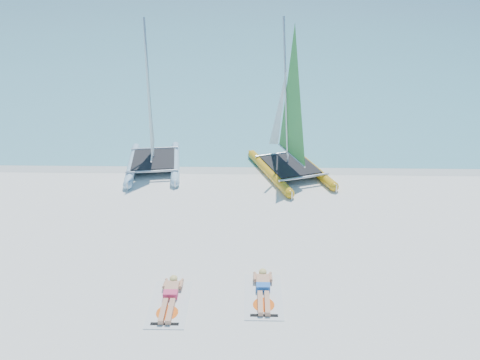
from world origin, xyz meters
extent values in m
plane|color=white|center=(0.00, 0.00, 0.00)|extent=(140.00, 140.00, 0.00)
cube|color=#6FA7BA|center=(0.00, 63.00, 0.01)|extent=(140.00, 115.00, 0.01)
cube|color=beige|center=(0.00, 5.50, 0.00)|extent=(140.00, 1.40, 0.01)
cylinder|color=#ADCEE3|center=(-5.10, 5.31, 0.18)|extent=(0.92, 4.08, 0.36)
cone|color=#ADCEE3|center=(-5.41, 7.53, 0.18)|extent=(0.41, 0.56, 0.34)
cylinder|color=#ADCEE3|center=(-3.30, 5.56, 0.18)|extent=(0.92, 4.08, 0.36)
cone|color=#ADCEE3|center=(-3.61, 7.78, 0.18)|extent=(0.41, 0.56, 0.34)
cube|color=black|center=(-4.20, 5.43, 0.39)|extent=(2.04, 2.46, 0.03)
cylinder|color=silver|center=(-4.30, 6.16, 3.18)|extent=(0.23, 1.07, 5.60)
cylinder|color=gold|center=(0.70, 4.62, 0.18)|extent=(1.75, 4.02, 0.37)
cone|color=gold|center=(-0.07, 6.77, 0.18)|extent=(0.51, 0.62, 0.35)
cylinder|color=gold|center=(2.44, 5.25, 0.18)|extent=(1.75, 4.02, 0.37)
cone|color=gold|center=(1.67, 7.40, 0.18)|extent=(0.51, 0.62, 0.35)
cube|color=black|center=(1.57, 4.94, 0.39)|extent=(2.45, 2.75, 0.03)
cylinder|color=silver|center=(1.32, 5.64, 3.24)|extent=(0.45, 1.05, 5.71)
cube|color=white|center=(-2.17, -3.31, 0.01)|extent=(1.00, 1.85, 0.02)
cube|color=tan|center=(-2.17, -2.88, 0.12)|extent=(0.36, 0.55, 0.17)
cube|color=#E63663|center=(-2.17, -3.08, 0.12)|extent=(0.37, 0.22, 0.17)
cube|color=tan|center=(-2.17, -3.68, 0.09)|extent=(0.31, 0.85, 0.13)
sphere|color=tan|center=(-2.17, -2.51, 0.16)|extent=(0.21, 0.21, 0.21)
ellipsoid|color=#E4C86B|center=(-2.17, -2.50, 0.20)|extent=(0.22, 0.24, 0.15)
cube|color=white|center=(0.27, -2.96, 0.01)|extent=(1.00, 1.85, 0.02)
cube|color=tan|center=(0.27, -2.53, 0.12)|extent=(0.36, 0.55, 0.17)
cube|color=blue|center=(0.27, -2.73, 0.12)|extent=(0.37, 0.22, 0.17)
cube|color=tan|center=(0.27, -3.33, 0.09)|extent=(0.31, 0.85, 0.13)
sphere|color=tan|center=(0.27, -2.16, 0.16)|extent=(0.21, 0.21, 0.21)
ellipsoid|color=#E4C86B|center=(0.27, -2.15, 0.20)|extent=(0.22, 0.24, 0.15)
camera|label=1|loc=(-0.16, -12.82, 8.09)|focal=35.00mm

